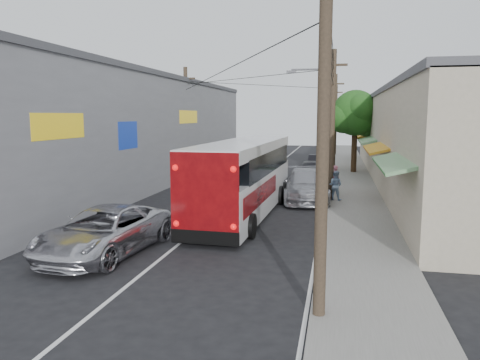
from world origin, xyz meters
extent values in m
plane|color=black|center=(0.00, 0.00, 0.00)|extent=(120.00, 120.00, 0.00)
cube|color=slate|center=(6.50, 20.00, 0.06)|extent=(3.00, 80.00, 0.12)
cube|color=#C0B299|center=(11.00, 22.00, 3.00)|extent=(6.00, 40.00, 6.00)
cube|color=#4C4C51|center=(11.00, 22.00, 6.10)|extent=(6.20, 40.00, 0.30)
cube|color=#1B7A20|center=(7.70, 6.00, 2.90)|extent=(1.39, 6.00, 0.46)
cube|color=orange|center=(7.70, 14.00, 2.90)|extent=(1.39, 6.00, 0.46)
cube|color=#1B7A20|center=(7.70, 22.00, 2.90)|extent=(1.39, 6.00, 0.46)
cube|color=orange|center=(7.70, 30.00, 2.90)|extent=(1.39, 6.00, 0.46)
cube|color=#1B7A20|center=(7.70, 38.00, 2.90)|extent=(1.39, 6.00, 0.46)
cube|color=gray|center=(-8.50, 18.00, 3.50)|extent=(7.00, 36.00, 7.00)
cube|color=#4C4C51|center=(-8.50, 18.00, 7.10)|extent=(7.20, 36.00, 0.30)
cube|color=yellow|center=(-5.05, 4.00, 4.20)|extent=(0.12, 3.50, 1.00)
cube|color=#1433A5|center=(-5.05, 10.00, 3.60)|extent=(0.12, 2.20, 1.40)
cube|color=yellow|center=(-5.05, 20.00, 4.50)|extent=(0.12, 4.00, 0.90)
cylinder|color=#473828|center=(5.20, -2.00, 4.00)|extent=(0.28, 0.28, 8.00)
cylinder|color=#473828|center=(5.20, 13.00, 4.00)|extent=(0.28, 0.28, 8.00)
cube|color=#473828|center=(5.20, 13.00, 7.20)|extent=(1.40, 0.12, 0.12)
cylinder|color=#473828|center=(5.20, 28.00, 4.00)|extent=(0.28, 0.28, 8.00)
cube|color=#473828|center=(5.20, 28.00, 7.20)|extent=(1.40, 0.12, 0.12)
cylinder|color=#473828|center=(5.20, 43.00, 4.00)|extent=(0.28, 0.28, 8.00)
cube|color=#473828|center=(5.20, 43.00, 7.20)|extent=(1.40, 0.12, 0.12)
cylinder|color=#473828|center=(-5.20, 20.00, 4.00)|extent=(0.28, 0.28, 8.00)
cube|color=#473828|center=(-5.20, 20.00, 7.20)|extent=(1.40, 0.12, 0.12)
cylinder|color=#59595E|center=(4.10, 13.00, 7.00)|extent=(2.20, 0.10, 0.10)
cube|color=#59595E|center=(3.00, 13.00, 6.90)|extent=(0.50, 0.18, 0.12)
cylinder|color=#3F2B19|center=(6.80, 26.00, 2.00)|extent=(0.44, 0.44, 4.00)
sphere|color=#124412|center=(6.80, 26.00, 4.80)|extent=(3.60, 3.60, 3.60)
sphere|color=#124412|center=(7.80, 26.60, 4.20)|extent=(2.60, 2.60, 2.60)
sphere|color=#124412|center=(5.90, 25.60, 4.40)|extent=(2.40, 2.40, 2.40)
sphere|color=#124412|center=(7.20, 25.00, 5.20)|extent=(2.20, 2.20, 2.20)
sphere|color=#124412|center=(6.50, 26.90, 5.00)|extent=(2.00, 2.00, 2.00)
cube|color=white|center=(1.31, 8.70, 1.13)|extent=(2.82, 11.82, 1.86)
cube|color=black|center=(1.32, 9.19, 2.50)|extent=(2.78, 9.87, 0.98)
cube|color=white|center=(1.31, 8.70, 3.18)|extent=(2.82, 11.82, 0.49)
cube|color=maroon|center=(1.12, 2.80, 1.96)|extent=(2.43, 0.16, 2.84)
cube|color=black|center=(1.12, 2.80, 0.44)|extent=(2.45, 0.18, 0.49)
sphere|color=red|center=(0.09, 2.81, 0.88)|extent=(0.22, 0.22, 0.22)
sphere|color=red|center=(2.15, 2.74, 0.88)|extent=(0.22, 0.22, 0.22)
sphere|color=red|center=(0.09, 2.81, 2.84)|extent=(0.22, 0.22, 0.22)
sphere|color=red|center=(2.15, 2.74, 2.84)|extent=(0.22, 0.22, 0.22)
cylinder|color=black|center=(-0.05, 4.63, 0.49)|extent=(0.33, 0.99, 0.98)
cylinder|color=black|center=(2.40, 4.55, 0.49)|extent=(0.33, 0.99, 0.98)
cylinder|color=black|center=(0.18, 11.67, 0.49)|extent=(0.33, 0.99, 0.98)
cylinder|color=black|center=(2.63, 11.59, 0.49)|extent=(0.33, 0.99, 0.98)
cylinder|color=black|center=(0.23, 13.14, 0.49)|extent=(0.33, 0.99, 0.98)
cylinder|color=black|center=(2.67, 13.06, 0.49)|extent=(0.33, 0.99, 0.98)
imported|color=silver|center=(-2.01, 1.63, 0.78)|extent=(3.21, 5.90, 1.57)
imported|color=#96969D|center=(3.88, 13.00, 0.84)|extent=(2.92, 6.00, 1.68)
imported|color=#2A2A2F|center=(3.80, 20.04, 0.78)|extent=(1.96, 4.61, 1.55)
imported|color=black|center=(3.80, 27.72, 0.64)|extent=(1.48, 3.92, 1.28)
imported|color=#C46784|center=(5.40, 15.47, 0.92)|extent=(0.68, 0.57, 1.59)
imported|color=#809BBB|center=(5.45, 12.86, 0.91)|extent=(0.91, 0.81, 1.57)
camera|label=1|loc=(5.52, -12.29, 4.62)|focal=35.00mm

